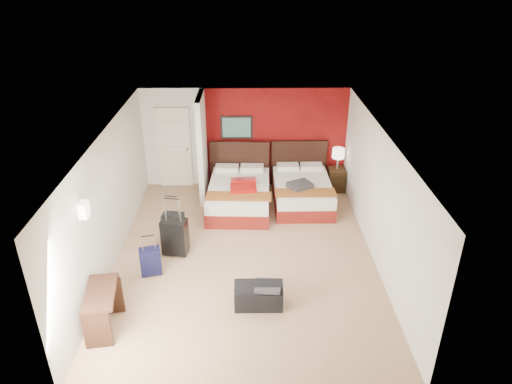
{
  "coord_description": "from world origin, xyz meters",
  "views": [
    {
      "loc": [
        0.08,
        -7.63,
        5.3
      ],
      "look_at": [
        0.23,
        0.8,
        1.0
      ],
      "focal_mm": 32.8,
      "sensor_mm": 36.0,
      "label": 1
    }
  ],
  "objects_px": {
    "desk": "(104,310)",
    "suitcase_navy": "(151,262)",
    "table_lamp": "(338,159)",
    "bed_right": "(302,193)",
    "red_suitcase_open": "(243,185)",
    "suitcase_black": "(175,238)",
    "duffel_bag": "(259,295)",
    "bed_left": "(239,196)",
    "suitcase_charcoal": "(174,229)",
    "nightstand": "(336,179)"
  },
  "relations": [
    {
      "from": "suitcase_charcoal",
      "to": "duffel_bag",
      "type": "xyz_separation_m",
      "value": [
        1.68,
        -1.99,
        -0.11
      ]
    },
    {
      "from": "nightstand",
      "to": "suitcase_charcoal",
      "type": "bearing_deg",
      "value": -147.75
    },
    {
      "from": "nightstand",
      "to": "suitcase_navy",
      "type": "xyz_separation_m",
      "value": [
        -3.99,
        -3.41,
        -0.03
      ]
    },
    {
      "from": "bed_right",
      "to": "desk",
      "type": "height_order",
      "value": "desk"
    },
    {
      "from": "nightstand",
      "to": "bed_left",
      "type": "bearing_deg",
      "value": -159.46
    },
    {
      "from": "nightstand",
      "to": "duffel_bag",
      "type": "xyz_separation_m",
      "value": [
        -2.03,
        -4.3,
        -0.09
      ]
    },
    {
      "from": "red_suitcase_open",
      "to": "suitcase_black",
      "type": "bearing_deg",
      "value": -130.53
    },
    {
      "from": "bed_right",
      "to": "nightstand",
      "type": "height_order",
      "value": "nightstand"
    },
    {
      "from": "table_lamp",
      "to": "desk",
      "type": "distance_m",
      "value": 6.58
    },
    {
      "from": "red_suitcase_open",
      "to": "suitcase_navy",
      "type": "distance_m",
      "value": 2.98
    },
    {
      "from": "table_lamp",
      "to": "suitcase_black",
      "type": "distance_m",
      "value": 4.58
    },
    {
      "from": "suitcase_navy",
      "to": "desk",
      "type": "bearing_deg",
      "value": -121.37
    },
    {
      "from": "bed_left",
      "to": "suitcase_charcoal",
      "type": "distance_m",
      "value": 1.94
    },
    {
      "from": "bed_left",
      "to": "suitcase_black",
      "type": "xyz_separation_m",
      "value": [
        -1.23,
        -1.86,
        0.06
      ]
    },
    {
      "from": "bed_left",
      "to": "duffel_bag",
      "type": "relative_size",
      "value": 2.48
    },
    {
      "from": "suitcase_black",
      "to": "desk",
      "type": "height_order",
      "value": "desk"
    },
    {
      "from": "red_suitcase_open",
      "to": "suitcase_charcoal",
      "type": "xyz_separation_m",
      "value": [
        -1.41,
        -1.33,
        -0.34
      ]
    },
    {
      "from": "bed_right",
      "to": "nightstand",
      "type": "relative_size",
      "value": 3.25
    },
    {
      "from": "bed_left",
      "to": "nightstand",
      "type": "bearing_deg",
      "value": 22.85
    },
    {
      "from": "red_suitcase_open",
      "to": "nightstand",
      "type": "xyz_separation_m",
      "value": [
        2.3,
        0.98,
        -0.36
      ]
    },
    {
      "from": "duffel_bag",
      "to": "desk",
      "type": "bearing_deg",
      "value": -167.35
    },
    {
      "from": "bed_right",
      "to": "suitcase_black",
      "type": "distance_m",
      "value": 3.39
    },
    {
      "from": "bed_right",
      "to": "suitcase_navy",
      "type": "height_order",
      "value": "bed_right"
    },
    {
      "from": "nightstand",
      "to": "duffel_bag",
      "type": "bearing_deg",
      "value": -114.91
    },
    {
      "from": "red_suitcase_open",
      "to": "nightstand",
      "type": "relative_size",
      "value": 1.37
    },
    {
      "from": "suitcase_navy",
      "to": "bed_left",
      "type": "bearing_deg",
      "value": 44.52
    },
    {
      "from": "bed_right",
      "to": "table_lamp",
      "type": "bearing_deg",
      "value": 37.22
    },
    {
      "from": "table_lamp",
      "to": "desk",
      "type": "relative_size",
      "value": 0.59
    },
    {
      "from": "desk",
      "to": "suitcase_charcoal",
      "type": "bearing_deg",
      "value": 65.51
    },
    {
      "from": "suitcase_black",
      "to": "duffel_bag",
      "type": "distance_m",
      "value": 2.23
    },
    {
      "from": "bed_right",
      "to": "suitcase_black",
      "type": "bearing_deg",
      "value": -143.26
    },
    {
      "from": "duffel_bag",
      "to": "bed_right",
      "type": "bearing_deg",
      "value": 73.24
    },
    {
      "from": "table_lamp",
      "to": "red_suitcase_open",
      "type": "bearing_deg",
      "value": -156.91
    },
    {
      "from": "bed_right",
      "to": "red_suitcase_open",
      "type": "distance_m",
      "value": 1.45
    },
    {
      "from": "red_suitcase_open",
      "to": "suitcase_navy",
      "type": "height_order",
      "value": "red_suitcase_open"
    },
    {
      "from": "bed_left",
      "to": "table_lamp",
      "type": "distance_m",
      "value": 2.62
    },
    {
      "from": "bed_left",
      "to": "suitcase_navy",
      "type": "relative_size",
      "value": 3.83
    },
    {
      "from": "bed_left",
      "to": "desk",
      "type": "bearing_deg",
      "value": -114.72
    },
    {
      "from": "suitcase_charcoal",
      "to": "duffel_bag",
      "type": "relative_size",
      "value": 0.77
    },
    {
      "from": "nightstand",
      "to": "desk",
      "type": "distance_m",
      "value": 6.56
    },
    {
      "from": "red_suitcase_open",
      "to": "table_lamp",
      "type": "xyz_separation_m",
      "value": [
        2.3,
        0.98,
        0.2
      ]
    },
    {
      "from": "suitcase_navy",
      "to": "duffel_bag",
      "type": "height_order",
      "value": "suitcase_navy"
    },
    {
      "from": "suitcase_black",
      "to": "duffel_bag",
      "type": "xyz_separation_m",
      "value": [
        1.6,
        -1.55,
        -0.16
      ]
    },
    {
      "from": "bed_right",
      "to": "suitcase_navy",
      "type": "bearing_deg",
      "value": -138.86
    },
    {
      "from": "table_lamp",
      "to": "duffel_bag",
      "type": "bearing_deg",
      "value": -115.31
    },
    {
      "from": "suitcase_black",
      "to": "suitcase_charcoal",
      "type": "xyz_separation_m",
      "value": [
        -0.09,
        0.44,
        -0.05
      ]
    },
    {
      "from": "red_suitcase_open",
      "to": "duffel_bag",
      "type": "distance_m",
      "value": 3.36
    },
    {
      "from": "nightstand",
      "to": "bed_right",
      "type": "bearing_deg",
      "value": -142.14
    },
    {
      "from": "desk",
      "to": "suitcase_navy",
      "type": "bearing_deg",
      "value": 63.76
    },
    {
      "from": "bed_right",
      "to": "table_lamp",
      "type": "xyz_separation_m",
      "value": [
        0.92,
        0.71,
        0.56
      ]
    }
  ]
}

